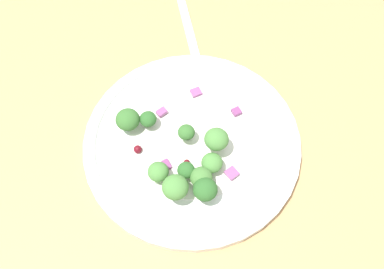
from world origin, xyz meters
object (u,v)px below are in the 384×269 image
plate (192,142)px  broccoli_floret_2 (205,190)px  broccoli_floret_1 (158,172)px  broccoli_floret_0 (216,139)px  fork (191,36)px

plate → broccoli_floret_2: size_ratio=9.56×
broccoli_floret_1 → broccoli_floret_2: (-2.95, 4.91, 0.41)cm
broccoli_floret_0 → broccoli_floret_1: size_ratio=1.19×
broccoli_floret_0 → broccoli_floret_1: 7.62cm
broccoli_floret_1 → fork: (-15.93, -16.10, -2.52)cm
broccoli_floret_1 → broccoli_floret_2: size_ratio=0.88×
plate → broccoli_floret_2: bearing=65.9°
broccoli_floret_0 → broccoli_floret_2: bearing=41.5°
plate → fork: (-10.01, -14.37, -0.61)cm
plate → fork: bearing=-124.9°
broccoli_floret_0 → fork: size_ratio=0.16×
broccoli_floret_0 → fork: bearing=-116.4°
plate → broccoli_floret_0: (-1.58, 2.62, 2.87)cm
broccoli_floret_0 → broccoli_floret_1: broccoli_floret_0 is taller
broccoli_floret_1 → fork: size_ratio=0.14×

